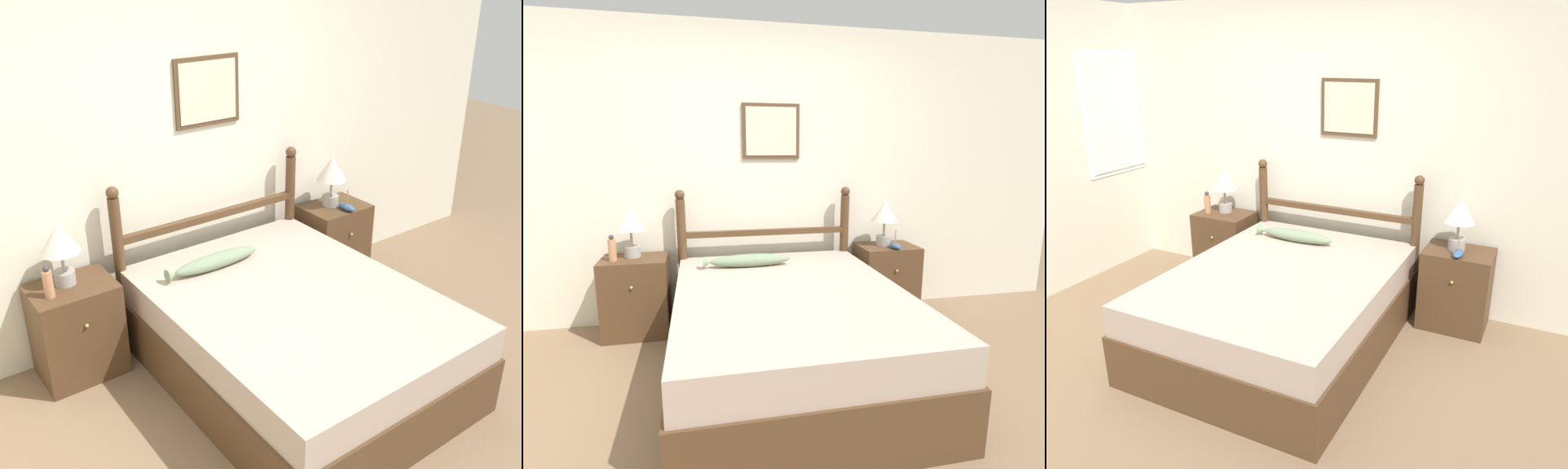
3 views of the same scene
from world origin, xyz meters
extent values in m
plane|color=#7A6047|center=(0.00, 0.00, 0.00)|extent=(16.00, 16.00, 0.00)
cube|color=beige|center=(0.00, 1.73, 1.27)|extent=(6.40, 0.06, 2.55)
cube|color=#4C3823|center=(0.25, 1.69, 1.67)|extent=(0.50, 0.02, 0.47)
cube|color=beige|center=(0.25, 1.68, 1.67)|extent=(0.44, 0.01, 0.41)
cube|color=#4C331E|center=(0.19, 0.62, 0.19)|extent=(1.53, 2.00, 0.37)
cube|color=tan|center=(0.19, 0.62, 0.48)|extent=(1.49, 1.96, 0.22)
cylinder|color=#4C331E|center=(-0.54, 1.59, 0.55)|extent=(0.08, 0.08, 1.11)
sphere|color=#4C331E|center=(-0.54, 1.59, 1.14)|extent=(0.08, 0.08, 0.08)
cylinder|color=#4C331E|center=(0.91, 1.59, 0.55)|extent=(0.08, 0.08, 1.11)
sphere|color=#4C331E|center=(0.91, 1.59, 1.14)|extent=(0.08, 0.08, 0.08)
cube|color=#4C331E|center=(0.19, 1.59, 0.80)|extent=(1.45, 0.05, 0.05)
cube|color=#4C331E|center=(-0.92, 1.47, 0.32)|extent=(0.52, 0.40, 0.65)
sphere|color=tan|center=(-0.92, 1.26, 0.47)|extent=(0.02, 0.02, 0.02)
cube|color=#4C331E|center=(1.29, 1.47, 0.32)|extent=(0.52, 0.40, 0.65)
sphere|color=tan|center=(1.29, 1.26, 0.47)|extent=(0.02, 0.02, 0.02)
cylinder|color=gray|center=(-0.93, 1.52, 0.69)|extent=(0.13, 0.13, 0.09)
cylinder|color=gray|center=(-0.93, 1.52, 0.80)|extent=(0.02, 0.02, 0.13)
cone|color=beige|center=(-0.93, 1.52, 0.96)|extent=(0.24, 0.24, 0.19)
cylinder|color=gray|center=(1.26, 1.50, 0.69)|extent=(0.13, 0.13, 0.09)
cylinder|color=gray|center=(1.26, 1.50, 0.80)|extent=(0.02, 0.02, 0.13)
cone|color=beige|center=(1.26, 1.50, 0.96)|extent=(0.24, 0.24, 0.19)
cylinder|color=tan|center=(-1.06, 1.41, 0.74)|extent=(0.06, 0.06, 0.18)
sphere|color=#333338|center=(-1.06, 1.41, 0.84)|extent=(0.04, 0.04, 0.04)
ellipsoid|color=#335684|center=(1.30, 1.35, 0.67)|extent=(0.07, 0.17, 0.05)
cylinder|color=#997F56|center=(1.30, 1.35, 0.76)|extent=(0.01, 0.01, 0.12)
ellipsoid|color=gray|center=(0.00, 1.23, 0.64)|extent=(0.64, 0.13, 0.10)
cone|color=gray|center=(-0.34, 1.23, 0.64)|extent=(0.06, 0.09, 0.09)
camera|label=1|loc=(-1.91, -1.87, 2.53)|focal=42.00mm
camera|label=2|loc=(-0.38, -1.89, 1.49)|focal=28.00mm
camera|label=3|loc=(1.87, -2.33, 2.09)|focal=35.00mm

